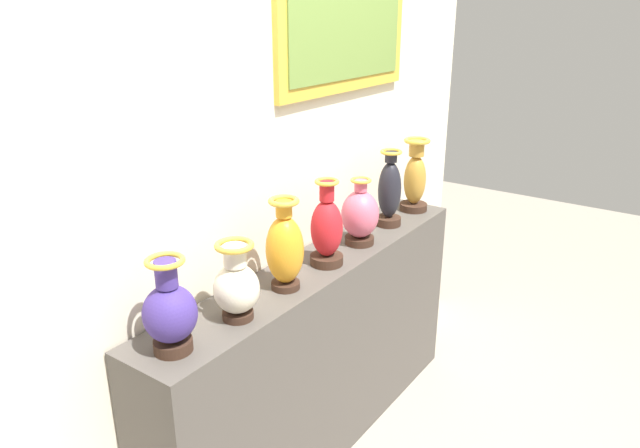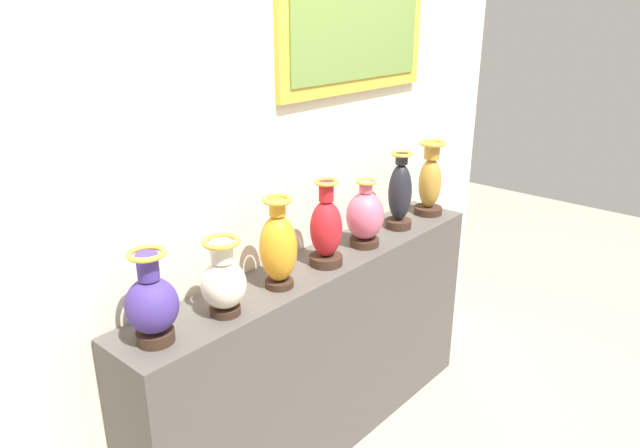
# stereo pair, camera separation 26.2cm
# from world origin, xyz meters

# --- Properties ---
(ground_plane) EXTENTS (9.49, 9.49, 0.00)m
(ground_plane) POSITION_xyz_m (0.00, 0.00, 0.00)
(ground_plane) COLOR gray
(display_shelf) EXTENTS (2.06, 0.33, 1.01)m
(display_shelf) POSITION_xyz_m (0.00, 0.00, 0.50)
(display_shelf) COLOR #4C4742
(display_shelf) RESTS_ON ground_plane
(back_wall) EXTENTS (3.49, 0.14, 2.65)m
(back_wall) POSITION_xyz_m (0.01, 0.22, 1.35)
(back_wall) COLOR beige
(back_wall) RESTS_ON ground_plane
(vase_indigo) EXTENTS (0.18, 0.18, 0.34)m
(vase_indigo) POSITION_xyz_m (-0.88, -0.02, 1.16)
(vase_indigo) COLOR #382319
(vase_indigo) RESTS_ON display_shelf
(vase_ivory) EXTENTS (0.17, 0.17, 0.31)m
(vase_ivory) POSITION_xyz_m (-0.60, -0.04, 1.15)
(vase_ivory) COLOR #382319
(vase_ivory) RESTS_ON display_shelf
(vase_amber) EXTENTS (0.16, 0.16, 0.39)m
(vase_amber) POSITION_xyz_m (-0.30, -0.04, 1.19)
(vase_amber) COLOR #382319
(vase_amber) RESTS_ON display_shelf
(vase_crimson) EXTENTS (0.15, 0.15, 0.40)m
(vase_crimson) POSITION_xyz_m (-0.00, -0.04, 1.17)
(vase_crimson) COLOR #382319
(vase_crimson) RESTS_ON display_shelf
(vase_rose) EXTENTS (0.18, 0.18, 0.33)m
(vase_rose) POSITION_xyz_m (0.29, -0.03, 1.16)
(vase_rose) COLOR #382319
(vase_rose) RESTS_ON display_shelf
(vase_onyx) EXTENTS (0.13, 0.13, 0.41)m
(vase_onyx) POSITION_xyz_m (0.60, -0.02, 1.19)
(vase_onyx) COLOR #382319
(vase_onyx) RESTS_ON display_shelf
(vase_ochre) EXTENTS (0.15, 0.15, 0.41)m
(vase_ochre) POSITION_xyz_m (0.89, -0.02, 1.20)
(vase_ochre) COLOR #382319
(vase_ochre) RESTS_ON display_shelf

